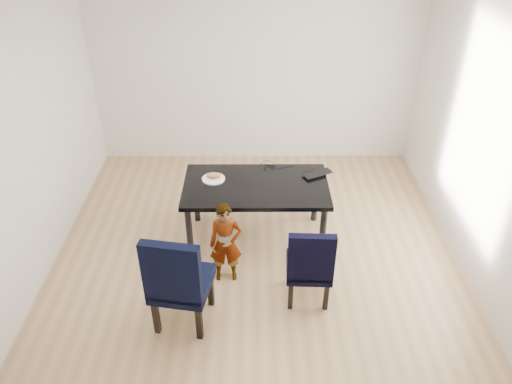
{
  "coord_description": "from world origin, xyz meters",
  "views": [
    {
      "loc": [
        -0.02,
        -4.13,
        3.69
      ],
      "look_at": [
        0.0,
        0.2,
        0.85
      ],
      "focal_mm": 35.0,
      "sensor_mm": 36.0,
      "label": 1
    }
  ],
  "objects_px": {
    "dining_table": "(256,212)",
    "chair_right": "(309,261)",
    "plate": "(213,179)",
    "chair_left": "(181,276)",
    "child": "(226,243)",
    "laptop": "(315,172)"
  },
  "relations": [
    {
      "from": "dining_table",
      "to": "chair_right",
      "type": "bearing_deg",
      "value": -61.01
    },
    {
      "from": "dining_table",
      "to": "chair_right",
      "type": "relative_size",
      "value": 1.75
    },
    {
      "from": "dining_table",
      "to": "plate",
      "type": "bearing_deg",
      "value": 166.6
    },
    {
      "from": "chair_left",
      "to": "child",
      "type": "height_order",
      "value": "chair_left"
    },
    {
      "from": "chair_right",
      "to": "chair_left",
      "type": "bearing_deg",
      "value": -163.52
    },
    {
      "from": "dining_table",
      "to": "chair_left",
      "type": "bearing_deg",
      "value": -119.35
    },
    {
      "from": "dining_table",
      "to": "chair_left",
      "type": "distance_m",
      "value": 1.42
    },
    {
      "from": "chair_left",
      "to": "chair_right",
      "type": "bearing_deg",
      "value": 23.7
    },
    {
      "from": "chair_left",
      "to": "plate",
      "type": "bearing_deg",
      "value": 90.78
    },
    {
      "from": "dining_table",
      "to": "laptop",
      "type": "height_order",
      "value": "laptop"
    },
    {
      "from": "plate",
      "to": "laptop",
      "type": "relative_size",
      "value": 0.75
    },
    {
      "from": "chair_right",
      "to": "child",
      "type": "relative_size",
      "value": 0.99
    },
    {
      "from": "chair_right",
      "to": "child",
      "type": "xyz_separation_m",
      "value": [
        -0.83,
        0.27,
        0.0
      ]
    },
    {
      "from": "chair_right",
      "to": "plate",
      "type": "height_order",
      "value": "chair_right"
    },
    {
      "from": "child",
      "to": "dining_table",
      "type": "bearing_deg",
      "value": 61.06
    },
    {
      "from": "chair_left",
      "to": "plate",
      "type": "xyz_separation_m",
      "value": [
        0.22,
        1.34,
        0.22
      ]
    },
    {
      "from": "child",
      "to": "laptop",
      "type": "bearing_deg",
      "value": 38.68
    },
    {
      "from": "plate",
      "to": "child",
      "type": "bearing_deg",
      "value": -78.09
    },
    {
      "from": "chair_right",
      "to": "laptop",
      "type": "height_order",
      "value": "chair_right"
    },
    {
      "from": "child",
      "to": "chair_right",
      "type": "bearing_deg",
      "value": -21.87
    },
    {
      "from": "plate",
      "to": "laptop",
      "type": "height_order",
      "value": "laptop"
    },
    {
      "from": "child",
      "to": "plate",
      "type": "relative_size",
      "value": 3.59
    }
  ]
}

